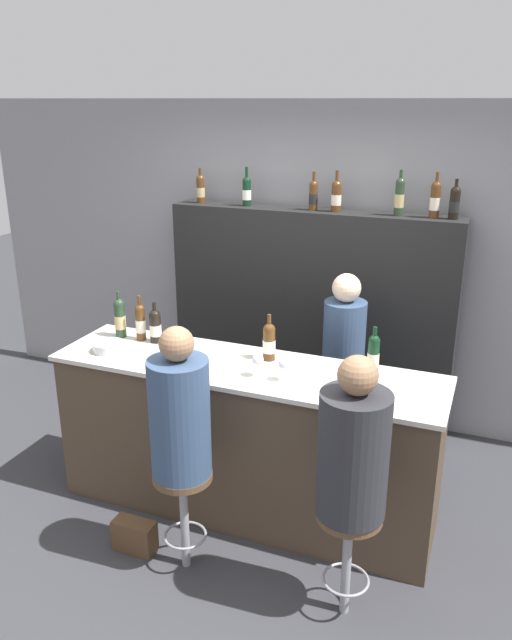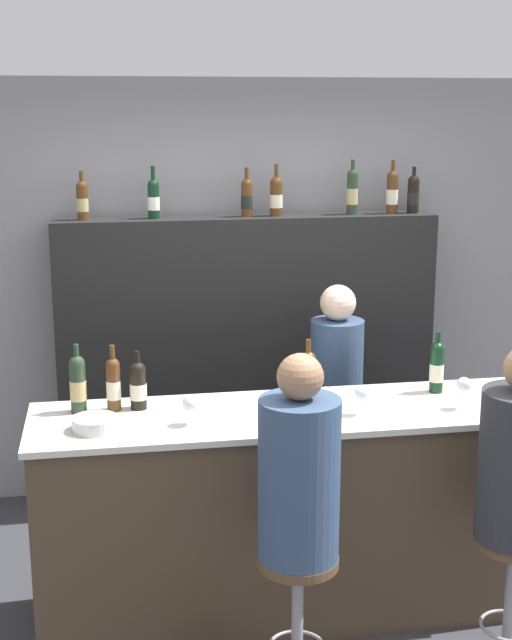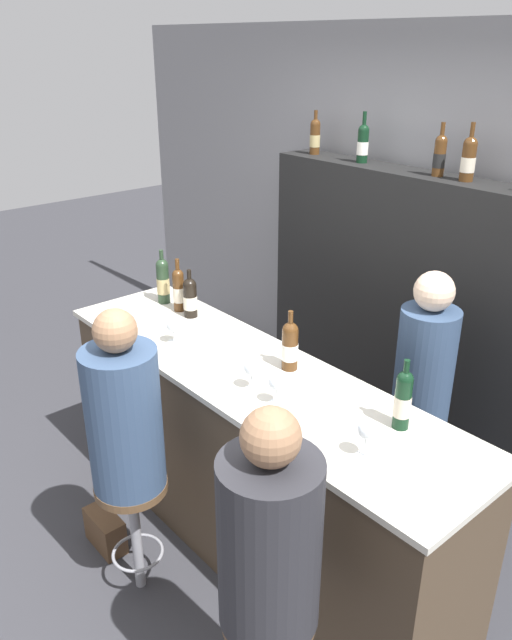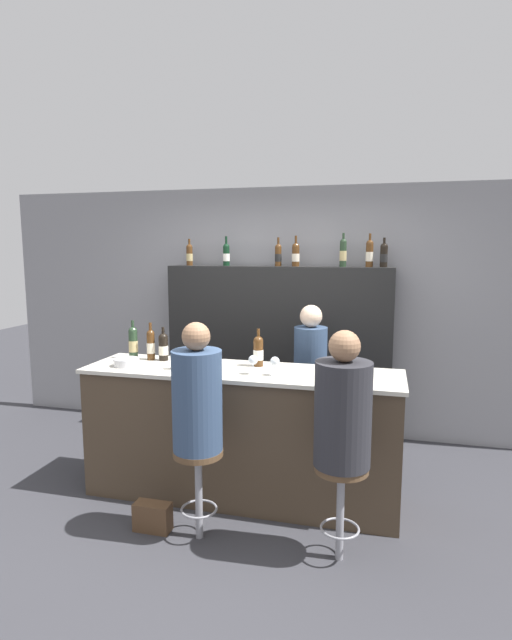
{
  "view_description": "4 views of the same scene",
  "coord_description": "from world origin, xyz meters",
  "px_view_note": "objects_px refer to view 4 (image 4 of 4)",
  "views": [
    {
      "loc": [
        1.37,
        -2.95,
        2.59
      ],
      "look_at": [
        0.05,
        0.37,
        1.33
      ],
      "focal_mm": 35.0,
      "sensor_mm": 36.0,
      "label": 1
    },
    {
      "loc": [
        -0.85,
        -3.57,
        2.44
      ],
      "look_at": [
        -0.17,
        0.34,
        1.47
      ],
      "focal_mm": 50.0,
      "sensor_mm": 36.0,
      "label": 2
    },
    {
      "loc": [
        2.0,
        -1.39,
        2.49
      ],
      "look_at": [
        0.05,
        0.29,
        1.32
      ],
      "focal_mm": 35.0,
      "sensor_mm": 36.0,
      "label": 3
    },
    {
      "loc": [
        1.06,
        -3.31,
        1.97
      ],
      "look_at": [
        0.13,
        0.26,
        1.44
      ],
      "focal_mm": 28.0,
      "sensor_mm": 36.0,
      "label": 4
    }
  ],
  "objects_px": {
    "wine_bottle_counter_3": "(258,351)",
    "wine_bottle_backbar_4": "(343,252)",
    "wine_bottle_counter_1": "(151,344)",
    "wine_bottle_counter_2": "(163,347)",
    "wine_glass_0": "(175,357)",
    "wine_bottle_counter_4": "(342,354)",
    "wine_glass_2": "(275,362)",
    "wine_bottle_backbar_2": "(278,255)",
    "handbag": "(153,517)",
    "wine_bottle_backbar_5": "(370,253)",
    "wine_glass_3": "(344,365)",
    "bartender": "(310,390)",
    "guest_seated_left": "(197,396)",
    "wine_bottle_backbar_0": "(189,254)",
    "wine_bottle_backbar_3": "(296,254)",
    "metal_bowl": "(126,362)",
    "bar_stool_right": "(341,487)",
    "wine_bottle_backbar_1": "(226,254)",
    "wine_bottle_backbar_6": "(384,255)",
    "wine_bottle_counter_0": "(133,342)",
    "bar_stool_left": "(198,470)",
    "guest_seated_right": "(343,409)",
    "wine_glass_1": "(253,360)"
  },
  "relations": [
    {
      "from": "wine_bottle_counter_1",
      "to": "wine_bottle_backbar_0",
      "type": "relative_size",
      "value": 1.13
    },
    {
      "from": "wine_bottle_backbar_5",
      "to": "wine_bottle_counter_3",
      "type": "bearing_deg",
      "value": -123.36
    },
    {
      "from": "wine_glass_3",
      "to": "bartender",
      "type": "distance_m",
      "value": 1.1
    },
    {
      "from": "wine_bottle_counter_4",
      "to": "metal_bowl",
      "type": "height_order",
      "value": "wine_bottle_counter_4"
    },
    {
      "from": "wine_glass_0",
      "to": "guest_seated_left",
      "type": "xyz_separation_m",
      "value": [
        0.38,
        -0.52,
        -0.13
      ]
    },
    {
      "from": "wine_bottle_backbar_2",
      "to": "handbag",
      "type": "xyz_separation_m",
      "value": [
        -0.46,
        -2.0,
        -1.8
      ]
    },
    {
      "from": "wine_bottle_counter_0",
      "to": "wine_bottle_counter_4",
      "type": "xyz_separation_m",
      "value": [
        1.75,
        -0.0,
        -0.01
      ]
    },
    {
      "from": "wine_bottle_backbar_0",
      "to": "wine_bottle_backbar_1",
      "type": "relative_size",
      "value": 0.92
    },
    {
      "from": "wine_bottle_counter_1",
      "to": "wine_glass_3",
      "type": "relative_size",
      "value": 2.04
    },
    {
      "from": "wine_bottle_counter_1",
      "to": "bartender",
      "type": "relative_size",
      "value": 0.22
    },
    {
      "from": "wine_bottle_counter_4",
      "to": "wine_bottle_counter_0",
      "type": "bearing_deg",
      "value": 180.0
    },
    {
      "from": "wine_bottle_counter_2",
      "to": "handbag",
      "type": "xyz_separation_m",
      "value": [
        0.25,
        -0.79,
        -1.05
      ]
    },
    {
      "from": "handbag",
      "to": "bar_stool_right",
      "type": "bearing_deg",
      "value": 0.0
    },
    {
      "from": "wine_bottle_counter_4",
      "to": "wine_bottle_backbar_3",
      "type": "xyz_separation_m",
      "value": [
        -0.58,
        1.22,
        0.74
      ]
    },
    {
      "from": "wine_bottle_counter_2",
      "to": "metal_bowl",
      "type": "xyz_separation_m",
      "value": [
        -0.2,
        -0.26,
        -0.09
      ]
    },
    {
      "from": "wine_bottle_counter_1",
      "to": "wine_bottle_counter_4",
      "type": "bearing_deg",
      "value": -0.0
    },
    {
      "from": "wine_bottle_backbar_2",
      "to": "wine_glass_1",
      "type": "distance_m",
      "value": 1.67
    },
    {
      "from": "bar_stool_left",
      "to": "guest_seated_right",
      "type": "relative_size",
      "value": 0.75
    },
    {
      "from": "wine_bottle_counter_4",
      "to": "guest_seated_left",
      "type": "bearing_deg",
      "value": -138.05
    },
    {
      "from": "metal_bowl",
      "to": "handbag",
      "type": "distance_m",
      "value": 1.19
    },
    {
      "from": "wine_bottle_counter_3",
      "to": "wine_bottle_backbar_4",
      "type": "xyz_separation_m",
      "value": [
        0.55,
        1.22,
        0.77
      ]
    },
    {
      "from": "wine_bottle_backbar_3",
      "to": "bar_stool_right",
      "type": "xyz_separation_m",
      "value": [
        0.66,
        -2.0,
        -1.42
      ]
    },
    {
      "from": "wine_bottle_backbar_3",
      "to": "handbag",
      "type": "relative_size",
      "value": 1.18
    },
    {
      "from": "wine_bottle_counter_4",
      "to": "bartender",
      "type": "relative_size",
      "value": 0.21
    },
    {
      "from": "wine_bottle_backbar_6",
      "to": "bar_stool_right",
      "type": "relative_size",
      "value": 0.45
    },
    {
      "from": "wine_bottle_counter_1",
      "to": "wine_bottle_counter_3",
      "type": "xyz_separation_m",
      "value": [
        0.93,
        0.0,
        -0.01
      ]
    },
    {
      "from": "wine_bottle_backbar_6",
      "to": "wine_glass_2",
      "type": "bearing_deg",
      "value": -116.68
    },
    {
      "from": "wine_bottle_backbar_1",
      "to": "bar_stool_right",
      "type": "relative_size",
      "value": 0.48
    },
    {
      "from": "wine_bottle_backbar_4",
      "to": "wine_bottle_backbar_3",
      "type": "bearing_deg",
      "value": 180.0
    },
    {
      "from": "wine_bottle_backbar_4",
      "to": "wine_bottle_backbar_5",
      "type": "height_order",
      "value": "wine_bottle_backbar_4"
    },
    {
      "from": "wine_bottle_counter_3",
      "to": "wine_bottle_backbar_6",
      "type": "bearing_deg",
      "value": 52.44
    },
    {
      "from": "wine_bottle_backbar_6",
      "to": "wine_bottle_backbar_3",
      "type": "bearing_deg",
      "value": 180.0
    },
    {
      "from": "wine_glass_0",
      "to": "wine_bottle_backbar_3",
      "type": "bearing_deg",
      "value": 65.49
    },
    {
      "from": "wine_bottle_counter_2",
      "to": "wine_glass_2",
      "type": "height_order",
      "value": "wine_bottle_counter_2"
    },
    {
      "from": "wine_bottle_backbar_0",
      "to": "wine_bottle_backbar_6",
      "type": "xyz_separation_m",
      "value": [
        2.0,
        -0.0,
        0.0
      ]
    },
    {
      "from": "wine_bottle_counter_1",
      "to": "wine_glass_0",
      "type": "distance_m",
      "value": 0.43
    },
    {
      "from": "metal_bowl",
      "to": "bar_stool_right",
      "type": "relative_size",
      "value": 0.32
    },
    {
      "from": "guest_seated_right",
      "to": "wine_bottle_backbar_1",
      "type": "bearing_deg",
      "value": 124.7
    },
    {
      "from": "wine_glass_3",
      "to": "bartender",
      "type": "relative_size",
      "value": 0.11
    },
    {
      "from": "wine_bottle_counter_1",
      "to": "wine_bottle_counter_4",
      "type": "height_order",
      "value": "wine_bottle_counter_1"
    },
    {
      "from": "wine_bottle_backbar_3",
      "to": "wine_bottle_backbar_4",
      "type": "bearing_deg",
      "value": 0.0
    },
    {
      "from": "wine_bottle_backbar_3",
      "to": "handbag",
      "type": "xyz_separation_m",
      "value": [
        -0.64,
        -2.0,
        -1.81
      ]
    },
    {
      "from": "wine_bottle_backbar_2",
      "to": "wine_glass_1",
      "type": "height_order",
      "value": "wine_bottle_backbar_2"
    },
    {
      "from": "wine_glass_3",
      "to": "metal_bowl",
      "type": "height_order",
      "value": "wine_glass_3"
    },
    {
      "from": "wine_glass_0",
      "to": "wine_bottle_backbar_4",
      "type": "bearing_deg",
      "value": 52.27
    },
    {
      "from": "wine_bottle_counter_1",
      "to": "wine_bottle_counter_2",
      "type": "height_order",
      "value": "wine_bottle_counter_1"
    },
    {
      "from": "wine_bottle_counter_1",
      "to": "guest_seated_left",
      "type": "height_order",
      "value": "guest_seated_left"
    },
    {
      "from": "wine_bottle_counter_4",
      "to": "wine_glass_2",
      "type": "relative_size",
      "value": 2.18
    },
    {
      "from": "wine_bottle_backbar_4",
      "to": "wine_glass_3",
      "type": "distance_m",
      "value": 1.68
    },
    {
      "from": "wine_bottle_backbar_0",
      "to": "wine_bottle_backbar_1",
      "type": "distance_m",
      "value": 0.41
    }
  ]
}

